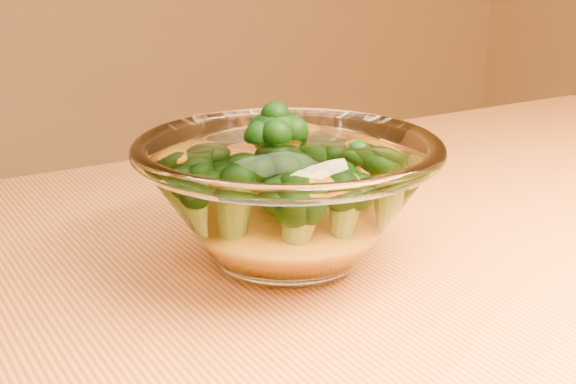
{
  "coord_description": "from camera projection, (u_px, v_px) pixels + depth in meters",
  "views": [
    {
      "loc": [
        -0.37,
        -0.4,
        0.99
      ],
      "look_at": [
        -0.09,
        0.07,
        0.81
      ],
      "focal_mm": 50.0,
      "sensor_mm": 36.0,
      "label": 1
    }
  ],
  "objects": [
    {
      "name": "glass_bowl",
      "position": [
        288.0,
        198.0,
        0.58
      ],
      "size": [
        0.22,
        0.22,
        0.1
      ],
      "color": "white",
      "rests_on": "table"
    },
    {
      "name": "cheese_sauce",
      "position": [
        288.0,
        225.0,
        0.58
      ],
      "size": [
        0.11,
        0.11,
        0.03
      ],
      "primitive_type": "ellipsoid",
      "color": "yellow",
      "rests_on": "glass_bowl"
    },
    {
      "name": "broccoli_heap",
      "position": [
        280.0,
        177.0,
        0.58
      ],
      "size": [
        0.16,
        0.14,
        0.08
      ],
      "color": "black",
      "rests_on": "cheese_sauce"
    }
  ]
}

